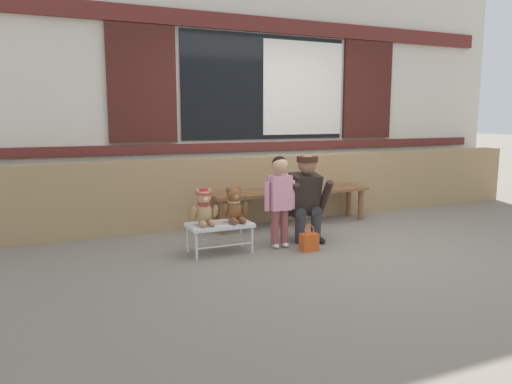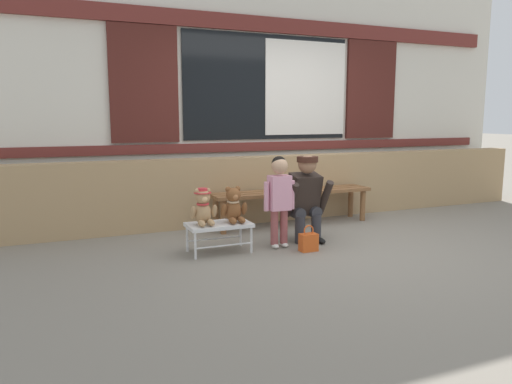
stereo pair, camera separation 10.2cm
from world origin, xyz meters
name	(u,v)px [view 2 (the right image)]	position (x,y,z in m)	size (l,w,h in m)	color
ground_plane	(338,244)	(0.00, 0.00, 0.00)	(60.00, 60.00, 0.00)	gray
brick_low_wall	(281,188)	(0.00, 1.43, 0.42)	(7.89, 0.25, 0.85)	tan
shop_facade	(265,93)	(0.00, 1.94, 1.68)	(8.05, 0.26, 3.32)	silver
wooden_bench_long	(292,196)	(-0.01, 1.06, 0.37)	(2.10, 0.40, 0.44)	brown
small_display_bench	(219,226)	(-1.28, 0.21, 0.27)	(0.64, 0.36, 0.30)	silver
teddy_bear_with_hat	(203,207)	(-1.44, 0.21, 0.47)	(0.28, 0.27, 0.36)	tan
teddy_bear_plain	(234,206)	(-1.12, 0.21, 0.46)	(0.28, 0.26, 0.36)	brown
child_standing	(279,192)	(-0.64, 0.14, 0.59)	(0.35, 0.18, 0.96)	#994C4C
adult_crouching	(306,198)	(-0.24, 0.29, 0.48)	(0.50, 0.49, 0.95)	#333338
handbag_on_ground	(308,242)	(-0.42, -0.11, 0.10)	(0.18, 0.11, 0.27)	#DB561E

